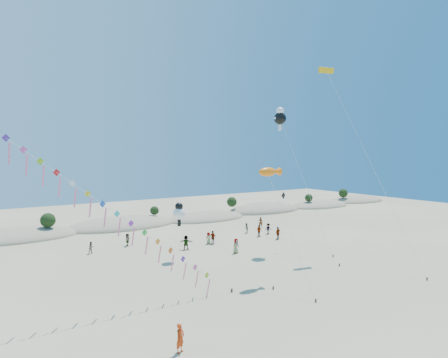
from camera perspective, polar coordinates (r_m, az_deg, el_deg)
ground at (r=29.79m, az=14.74°, el=-20.89°), size 160.00×160.00×0.00m
dune_ridge at (r=67.81m, az=-14.33°, el=-6.82°), size 145.30×11.49×5.57m
kite_train at (r=30.50m, az=-27.97°, el=3.52°), size 30.17×6.30×24.17m
fish_kite at (r=37.48m, az=7.01°, el=1.05°), size 2.62×7.75×11.12m
cartoon_kite_low at (r=44.45m, az=-6.84°, el=-5.04°), size 3.50×14.54×6.78m
cartoon_kite_high at (r=50.59m, az=8.55°, el=9.30°), size 3.03×8.44×18.66m
parafoil_kite at (r=50.99m, az=15.57°, el=15.11°), size 2.23×14.69×23.52m
dark_kite at (r=47.96m, az=11.12°, el=-5.11°), size 0.90×9.59×7.50m
flyer_foreground at (r=25.49m, az=-6.70°, el=-22.94°), size 0.80×0.70×1.84m
beachgoers at (r=53.43m, az=-1.34°, el=-8.71°), size 29.18×12.28×1.87m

